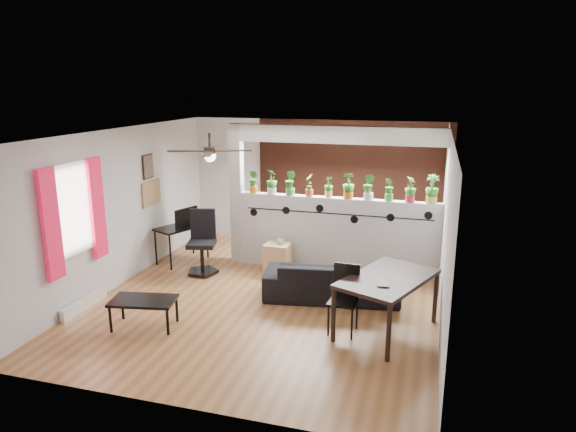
{
  "coord_description": "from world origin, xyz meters",
  "views": [
    {
      "loc": [
        2.38,
        -7.22,
        3.29
      ],
      "look_at": [
        0.14,
        0.6,
        1.19
      ],
      "focal_mm": 32.0,
      "sensor_mm": 36.0,
      "label": 1
    }
  ],
  "objects": [
    {
      "name": "room_shell",
      "position": [
        0.0,
        0.0,
        1.3
      ],
      "size": [
        6.3,
        7.1,
        2.9
      ],
      "color": "brown",
      "rests_on": "ground"
    },
    {
      "name": "partition_wall",
      "position": [
        0.8,
        1.5,
        0.68
      ],
      "size": [
        3.6,
        0.18,
        1.35
      ],
      "primitive_type": "cube",
      "color": "#BCBCC1",
      "rests_on": "ground"
    },
    {
      "name": "ceiling_header",
      "position": [
        0.8,
        1.5,
        2.45
      ],
      "size": [
        3.6,
        0.18,
        0.3
      ],
      "primitive_type": "cube",
      "color": "white",
      "rests_on": "room_shell"
    },
    {
      "name": "pier_column",
      "position": [
        -1.11,
        1.5,
        1.3
      ],
      "size": [
        0.22,
        0.2,
        2.6
      ],
      "primitive_type": "cube",
      "color": "#BCBCC1",
      "rests_on": "ground"
    },
    {
      "name": "brick_panel",
      "position": [
        0.8,
        2.97,
        1.3
      ],
      "size": [
        3.9,
        0.05,
        2.6
      ],
      "primitive_type": "cube",
      "color": "#A3482F",
      "rests_on": "ground"
    },
    {
      "name": "vine_decal",
      "position": [
        0.8,
        1.4,
        1.08
      ],
      "size": [
        3.31,
        0.01,
        0.3
      ],
      "color": "black",
      "rests_on": "partition_wall"
    },
    {
      "name": "window_assembly",
      "position": [
        -2.56,
        -1.2,
        1.51
      ],
      "size": [
        0.09,
        1.3,
        1.55
      ],
      "color": "white",
      "rests_on": "room_shell"
    },
    {
      "name": "baseboard_heater",
      "position": [
        -2.54,
        -1.2,
        0.09
      ],
      "size": [
        0.08,
        1.0,
        0.18
      ],
      "primitive_type": "cube",
      "color": "silver",
      "rests_on": "ground"
    },
    {
      "name": "corkboard",
      "position": [
        -2.58,
        0.95,
        1.35
      ],
      "size": [
        0.03,
        0.6,
        0.45
      ],
      "primitive_type": "cube",
      "color": "#99794A",
      "rests_on": "room_shell"
    },
    {
      "name": "framed_art",
      "position": [
        -2.58,
        0.9,
        1.85
      ],
      "size": [
        0.03,
        0.34,
        0.44
      ],
      "color": "#8C7259",
      "rests_on": "room_shell"
    },
    {
      "name": "ceiling_fan",
      "position": [
        -0.8,
        -0.3,
        2.31
      ],
      "size": [
        1.19,
        1.19,
        0.43
      ],
      "color": "black",
      "rests_on": "room_shell"
    },
    {
      "name": "potted_plant_0",
      "position": [
        -0.78,
        1.5,
        1.57
      ],
      "size": [
        0.27,
        0.25,
        0.42
      ],
      "color": "orange",
      "rests_on": "partition_wall"
    },
    {
      "name": "potted_plant_1",
      "position": [
        -0.43,
        1.5,
        1.59
      ],
      "size": [
        0.29,
        0.28,
        0.45
      ],
      "color": "silver",
      "rests_on": "partition_wall"
    },
    {
      "name": "potted_plant_2",
      "position": [
        -0.08,
        1.5,
        1.59
      ],
      "size": [
        0.27,
        0.24,
        0.45
      ],
      "color": "#3B8A32",
      "rests_on": "partition_wall"
    },
    {
      "name": "potted_plant_3",
      "position": [
        0.27,
        1.5,
        1.56
      ],
      "size": [
        0.22,
        0.25,
        0.4
      ],
      "color": "#CB4420",
      "rests_on": "partition_wall"
    },
    {
      "name": "potted_plant_4",
      "position": [
        0.62,
        1.5,
        1.55
      ],
      "size": [
        0.22,
        0.23,
        0.37
      ],
      "color": "#E0C84F",
      "rests_on": "partition_wall"
    },
    {
      "name": "potted_plant_5",
      "position": [
        0.98,
        1.5,
        1.59
      ],
      "size": [
        0.28,
        0.25,
        0.46
      ],
      "color": "#CD6918",
      "rests_on": "partition_wall"
    },
    {
      "name": "potted_plant_6",
      "position": [
        1.33,
        1.5,
        1.59
      ],
      "size": [
        0.29,
        0.27,
        0.45
      ],
      "color": "silver",
      "rests_on": "partition_wall"
    },
    {
      "name": "potted_plant_7",
      "position": [
        1.68,
        1.5,
        1.57
      ],
      "size": [
        0.22,
        0.24,
        0.4
      ],
      "color": "green",
      "rests_on": "partition_wall"
    },
    {
      "name": "potted_plant_8",
      "position": [
        2.03,
        1.5,
        1.58
      ],
      "size": [
        0.19,
        0.23,
        0.44
      ],
      "color": "#BA1D38",
      "rests_on": "partition_wall"
    },
    {
      "name": "potted_plant_9",
      "position": [
        2.38,
        1.5,
        1.61
      ],
      "size": [
        0.29,
        0.24,
        0.49
      ],
      "color": "gold",
      "rests_on": "partition_wall"
    },
    {
      "name": "sofa",
      "position": [
        0.96,
        0.25,
        0.29
      ],
      "size": [
        2.1,
        1.09,
        0.59
      ],
      "primitive_type": "imported",
      "rotation": [
        0.0,
        0.0,
        3.3
      ],
      "color": "black",
      "rests_on": "ground"
    },
    {
      "name": "cube_shelf",
      "position": [
        -0.19,
        1.09,
        0.27
      ],
      "size": [
        0.45,
        0.41,
        0.54
      ],
      "primitive_type": "cube",
      "rotation": [
        0.0,
        0.0,
        -0.03
      ],
      "color": "tan",
      "rests_on": "ground"
    },
    {
      "name": "cup",
      "position": [
        -0.14,
        1.09,
        0.59
      ],
      "size": [
        0.15,
        0.15,
        0.1
      ],
      "primitive_type": "imported",
      "rotation": [
        0.0,
        0.0,
        0.21
      ],
      "color": "gray",
      "rests_on": "cube_shelf"
    },
    {
      "name": "computer_desk",
      "position": [
        -2.12,
        1.16,
        0.64
      ],
      "size": [
        0.85,
        1.09,
        0.7
      ],
      "color": "black",
      "rests_on": "ground"
    },
    {
      "name": "monitor",
      "position": [
        -2.12,
        1.31,
        0.79
      ],
      "size": [
        0.31,
        0.16,
        0.18
      ],
      "primitive_type": "imported",
      "rotation": [
        0.0,
        0.0,
        1.22
      ],
      "color": "black",
      "rests_on": "computer_desk"
    },
    {
      "name": "office_chair",
      "position": [
        -1.48,
        0.71,
        0.5
      ],
      "size": [
        0.58,
        0.59,
        1.12
      ],
      "color": "black",
      "rests_on": "ground"
    },
    {
      "name": "dining_table",
      "position": [
        1.89,
        -0.67,
        0.71
      ],
      "size": [
        1.38,
        1.68,
        0.79
      ],
      "color": "black",
      "rests_on": "ground"
    },
    {
      "name": "book",
      "position": [
        1.79,
        -0.97,
        0.8
      ],
      "size": [
        0.16,
        0.21,
        0.02
      ],
      "primitive_type": "imported",
      "rotation": [
        0.0,
        0.0,
        0.03
      ],
      "color": "gray",
      "rests_on": "dining_table"
    },
    {
      "name": "folding_chair",
      "position": [
        1.34,
        -0.78,
        0.55
      ],
      "size": [
        0.4,
        0.4,
        0.94
      ],
      "color": "black",
      "rests_on": "ground"
    },
    {
      "name": "coffee_table",
      "position": [
        -1.35,
        -1.46,
        0.37
      ],
      "size": [
        0.96,
        0.64,
        0.41
      ],
      "color": "black",
      "rests_on": "ground"
    }
  ]
}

